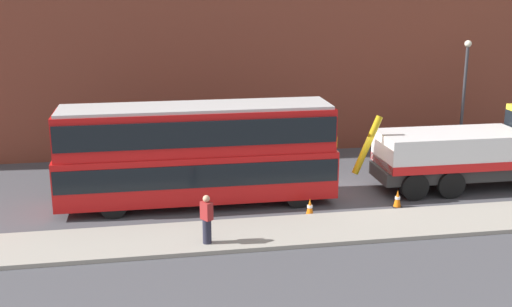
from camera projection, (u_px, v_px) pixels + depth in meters
ground_plane at (349, 191)px, 27.46m from camera, size 120.00×120.00×0.00m
near_kerb at (385, 225)px, 23.45m from camera, size 60.00×2.80×0.15m
recovery_tow_truck at (488, 148)px, 27.56m from camera, size 10.15×2.71×3.67m
double_decker_bus at (197, 151)px, 25.32m from camera, size 11.07×2.63×4.06m
pedestrian_onlooker at (207, 220)px, 21.43m from camera, size 0.44×0.48×1.71m
traffic_cone_near_bus at (310, 208)px, 24.44m from camera, size 0.36×0.36×0.72m
traffic_cone_midway at (397, 199)px, 25.41m from camera, size 0.36×0.36×0.72m
street_lamp at (464, 86)px, 32.95m from camera, size 0.36×0.36×5.83m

